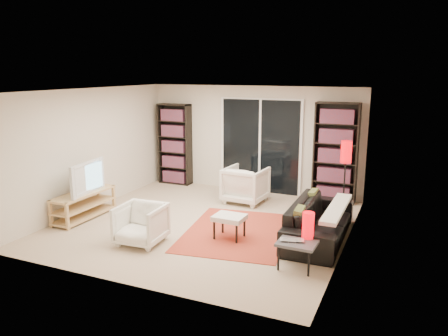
{
  "coord_description": "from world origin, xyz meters",
  "views": [
    {
      "loc": [
        3.35,
        -6.78,
        2.74
      ],
      "look_at": [
        0.25,
        0.3,
        1.0
      ],
      "focal_mm": 35.0,
      "sensor_mm": 36.0,
      "label": 1
    }
  ],
  "objects_px": {
    "armchair_front": "(141,224)",
    "bookshelf_left": "(175,144)",
    "tv_stand": "(84,204)",
    "ottoman": "(229,219)",
    "armchair_back": "(246,185)",
    "side_table": "(298,243)",
    "bookshelf_right": "(336,153)",
    "floor_lamp": "(346,159)",
    "sofa": "(319,221)"
  },
  "relations": [
    {
      "from": "armchair_front",
      "to": "bookshelf_left",
      "type": "bearing_deg",
      "value": 108.26
    },
    {
      "from": "tv_stand",
      "to": "ottoman",
      "type": "height_order",
      "value": "tv_stand"
    },
    {
      "from": "armchair_front",
      "to": "tv_stand",
      "type": "bearing_deg",
      "value": 156.58
    },
    {
      "from": "armchair_back",
      "to": "side_table",
      "type": "xyz_separation_m",
      "value": [
        1.8,
        -2.63,
        -0.02
      ]
    },
    {
      "from": "bookshelf_right",
      "to": "armchair_front",
      "type": "height_order",
      "value": "bookshelf_right"
    },
    {
      "from": "tv_stand",
      "to": "side_table",
      "type": "relative_size",
      "value": 2.48
    },
    {
      "from": "bookshelf_left",
      "to": "floor_lamp",
      "type": "bearing_deg",
      "value": -13.65
    },
    {
      "from": "bookshelf_left",
      "to": "bookshelf_right",
      "type": "height_order",
      "value": "bookshelf_right"
    },
    {
      "from": "bookshelf_left",
      "to": "tv_stand",
      "type": "bearing_deg",
      "value": -95.3
    },
    {
      "from": "bookshelf_left",
      "to": "side_table",
      "type": "distance_m",
      "value": 5.27
    },
    {
      "from": "bookshelf_right",
      "to": "armchair_back",
      "type": "relative_size",
      "value": 2.51
    },
    {
      "from": "armchair_back",
      "to": "armchair_front",
      "type": "height_order",
      "value": "armchair_back"
    },
    {
      "from": "tv_stand",
      "to": "sofa",
      "type": "bearing_deg",
      "value": 9.82
    },
    {
      "from": "bookshelf_right",
      "to": "armchair_front",
      "type": "xyz_separation_m",
      "value": [
        -2.43,
        -3.58,
        -0.73
      ]
    },
    {
      "from": "bookshelf_right",
      "to": "ottoman",
      "type": "relative_size",
      "value": 4.09
    },
    {
      "from": "bookshelf_left",
      "to": "armchair_front",
      "type": "bearing_deg",
      "value": -68.33
    },
    {
      "from": "tv_stand",
      "to": "floor_lamp",
      "type": "relative_size",
      "value": 0.93
    },
    {
      "from": "sofa",
      "to": "floor_lamp",
      "type": "height_order",
      "value": "floor_lamp"
    },
    {
      "from": "side_table",
      "to": "floor_lamp",
      "type": "relative_size",
      "value": 0.37
    },
    {
      "from": "armchair_back",
      "to": "ottoman",
      "type": "relative_size",
      "value": 1.63
    },
    {
      "from": "bookshelf_left",
      "to": "sofa",
      "type": "distance_m",
      "value": 4.63
    },
    {
      "from": "bookshelf_right",
      "to": "side_table",
      "type": "relative_size",
      "value": 3.81
    },
    {
      "from": "tv_stand",
      "to": "bookshelf_right",
      "type": "bearing_deg",
      "value": 35.71
    },
    {
      "from": "sofa",
      "to": "armchair_front",
      "type": "bearing_deg",
      "value": 117.11
    },
    {
      "from": "sofa",
      "to": "side_table",
      "type": "height_order",
      "value": "sofa"
    },
    {
      "from": "armchair_front",
      "to": "armchair_back",
      "type": "bearing_deg",
      "value": 71.96
    },
    {
      "from": "armchair_front",
      "to": "floor_lamp",
      "type": "xyz_separation_m",
      "value": [
        2.78,
        2.56,
        0.81
      ]
    },
    {
      "from": "ottoman",
      "to": "floor_lamp",
      "type": "xyz_separation_m",
      "value": [
        1.56,
        1.79,
        0.79
      ]
    },
    {
      "from": "tv_stand",
      "to": "floor_lamp",
      "type": "xyz_separation_m",
      "value": [
        4.48,
        1.95,
        0.87
      ]
    },
    {
      "from": "tv_stand",
      "to": "armchair_front",
      "type": "distance_m",
      "value": 1.81
    },
    {
      "from": "sofa",
      "to": "ottoman",
      "type": "distance_m",
      "value": 1.49
    },
    {
      "from": "bookshelf_right",
      "to": "sofa",
      "type": "relative_size",
      "value": 0.98
    },
    {
      "from": "armchair_front",
      "to": "ottoman",
      "type": "height_order",
      "value": "armchair_front"
    },
    {
      "from": "bookshelf_right",
      "to": "armchair_front",
      "type": "bearing_deg",
      "value": -124.08
    },
    {
      "from": "tv_stand",
      "to": "armchair_front",
      "type": "height_order",
      "value": "armchair_front"
    },
    {
      "from": "floor_lamp",
      "to": "sofa",
      "type": "bearing_deg",
      "value": -99.39
    },
    {
      "from": "tv_stand",
      "to": "side_table",
      "type": "xyz_separation_m",
      "value": [
        4.23,
        -0.46,
        0.1
      ]
    },
    {
      "from": "bookshelf_right",
      "to": "floor_lamp",
      "type": "distance_m",
      "value": 1.08
    },
    {
      "from": "bookshelf_right",
      "to": "armchair_back",
      "type": "xyz_separation_m",
      "value": [
        -1.7,
        -0.79,
        -0.67
      ]
    },
    {
      "from": "armchair_back",
      "to": "armchair_front",
      "type": "bearing_deg",
      "value": 79.44
    },
    {
      "from": "bookshelf_left",
      "to": "tv_stand",
      "type": "relative_size",
      "value": 1.43
    },
    {
      "from": "side_table",
      "to": "bookshelf_left",
      "type": "bearing_deg",
      "value": 139.07
    },
    {
      "from": "armchair_back",
      "to": "ottoman",
      "type": "height_order",
      "value": "armchair_back"
    },
    {
      "from": "bookshelf_left",
      "to": "sofa",
      "type": "bearing_deg",
      "value": -29.06
    },
    {
      "from": "tv_stand",
      "to": "armchair_back",
      "type": "distance_m",
      "value": 3.26
    },
    {
      "from": "sofa",
      "to": "tv_stand",
      "type": "bearing_deg",
      "value": 99.13
    },
    {
      "from": "armchair_front",
      "to": "ottoman",
      "type": "xyz_separation_m",
      "value": [
        1.22,
        0.77,
        0.02
      ]
    },
    {
      "from": "ottoman",
      "to": "bookshelf_left",
      "type": "bearing_deg",
      "value": 133.19
    },
    {
      "from": "armchair_front",
      "to": "side_table",
      "type": "xyz_separation_m",
      "value": [
        2.53,
        0.16,
        0.03
      ]
    },
    {
      "from": "bookshelf_right",
      "to": "side_table",
      "type": "distance_m",
      "value": 3.5
    }
  ]
}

